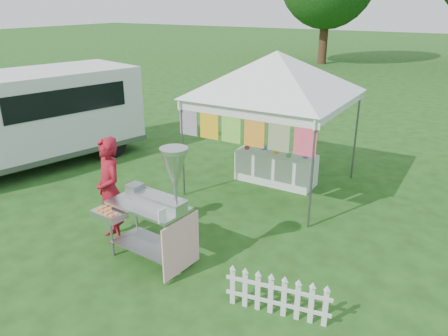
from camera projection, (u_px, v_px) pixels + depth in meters
The scene contains 7 objects.
ground at pixel (180, 258), 7.16m from camera, with size 120.00×120.00×0.00m, color #1E3F12.
canopy_main at pixel (277, 51), 8.88m from camera, with size 4.24×4.24×3.45m.
donut_cart at pixel (157, 197), 6.57m from camera, with size 1.51×0.94×2.01m.
vendor at pixel (110, 190), 7.43m from camera, with size 0.68×0.45×1.86m, color maroon.
cargo_van at pixel (30, 116), 10.89m from camera, with size 3.53×5.97×2.33m.
picket_fence at pixel (277, 297), 5.77m from camera, with size 1.42×0.27×0.56m.
display_table at pixel (276, 168), 10.04m from camera, with size 1.80×0.70×0.72m, color white.
Camera 1 is at (3.80, -4.89, 3.95)m, focal length 35.00 mm.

